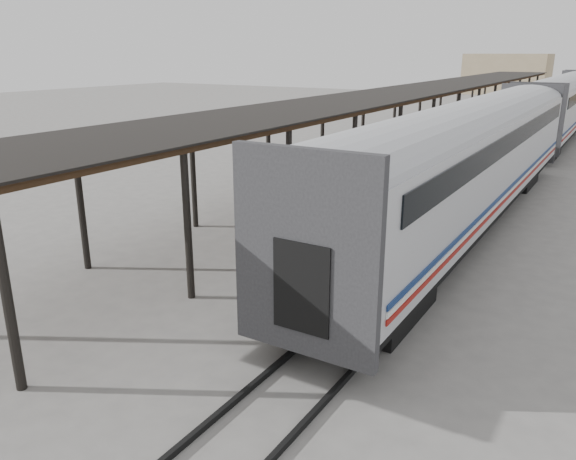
# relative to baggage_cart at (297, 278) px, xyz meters

# --- Properties ---
(ground) EXTENTS (160.00, 160.00, 0.00)m
(ground) POSITION_rel_baggage_cart_xyz_m (-1.16, 0.71, -0.65)
(ground) COLOR slate
(ground) RESTS_ON ground
(train) EXTENTS (3.45, 76.01, 4.01)m
(train) POSITION_rel_baggage_cart_xyz_m (2.03, 34.51, 2.04)
(train) COLOR silver
(train) RESTS_ON ground
(canopy) EXTENTS (4.90, 64.30, 4.15)m
(canopy) POSITION_rel_baggage_cart_xyz_m (-4.56, 24.71, 3.36)
(canopy) COLOR #422B19
(canopy) RESTS_ON ground
(rails) EXTENTS (1.54, 150.00, 0.12)m
(rails) POSITION_rel_baggage_cart_xyz_m (2.04, 34.71, -0.59)
(rails) COLOR black
(rails) RESTS_ON ground
(building_left) EXTENTS (12.00, 8.00, 6.00)m
(building_left) POSITION_rel_baggage_cart_xyz_m (-11.16, 82.71, 2.35)
(building_left) COLOR tan
(building_left) RESTS_ON ground
(baggage_cart) EXTENTS (1.28, 2.41, 0.86)m
(baggage_cart) POSITION_rel_baggage_cart_xyz_m (0.00, 0.00, 0.00)
(baggage_cart) COLOR brown
(baggage_cart) RESTS_ON ground
(suitcase_stack) EXTENTS (1.23, 1.16, 0.45)m
(suitcase_stack) POSITION_rel_baggage_cart_xyz_m (-0.11, 0.33, 0.40)
(suitcase_stack) COLOR #313133
(suitcase_stack) RESTS_ON baggage_cart
(luggage_tug) EXTENTS (1.66, 2.00, 1.52)m
(luggage_tug) POSITION_rel_baggage_cart_xyz_m (-3.35, 16.18, 0.05)
(luggage_tug) COLOR maroon
(luggage_tug) RESTS_ON ground
(porter) EXTENTS (0.42, 0.63, 1.69)m
(porter) POSITION_rel_baggage_cart_xyz_m (0.04, -0.65, 1.06)
(porter) COLOR navy
(porter) RESTS_ON baggage_cart
(pedestrian) EXTENTS (0.99, 0.50, 1.61)m
(pedestrian) POSITION_rel_baggage_cart_xyz_m (-2.71, 16.68, 0.16)
(pedestrian) COLOR black
(pedestrian) RESTS_ON ground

